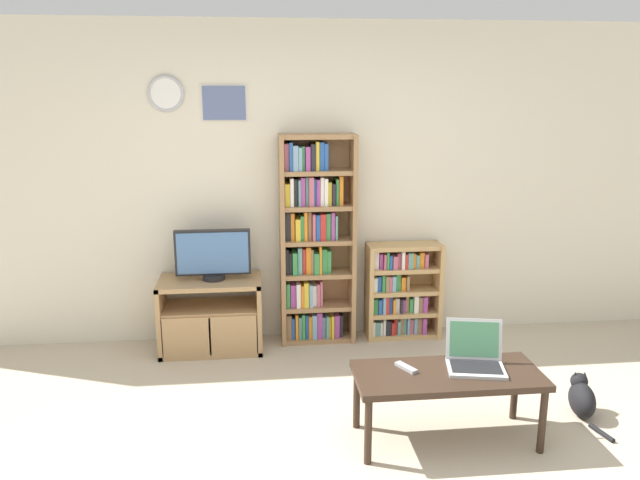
# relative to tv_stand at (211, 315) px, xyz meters

# --- Properties ---
(wall_back) EXTENTS (6.97, 0.09, 2.60)m
(wall_back) POSITION_rel_tv_stand_xyz_m (0.77, 0.29, 1.01)
(wall_back) COLOR beige
(wall_back) RESTS_ON ground_plane
(tv_stand) EXTENTS (0.81, 0.44, 0.59)m
(tv_stand) POSITION_rel_tv_stand_xyz_m (0.00, 0.00, 0.00)
(tv_stand) COLOR tan
(tv_stand) RESTS_ON ground_plane
(television) EXTENTS (0.59, 0.18, 0.41)m
(television) POSITION_rel_tv_stand_xyz_m (0.03, 0.02, 0.50)
(television) COLOR black
(television) RESTS_ON tv_stand
(bookshelf_tall) EXTENTS (0.61, 0.26, 1.72)m
(bookshelf_tall) POSITION_rel_tv_stand_xyz_m (0.84, 0.13, 0.56)
(bookshelf_tall) COLOR #9E754C
(bookshelf_tall) RESTS_ON ground_plane
(bookshelf_short) EXTENTS (0.62, 0.25, 0.81)m
(bookshelf_short) POSITION_rel_tv_stand_xyz_m (1.58, 0.13, 0.10)
(bookshelf_short) COLOR tan
(bookshelf_short) RESTS_ON ground_plane
(coffee_table) EXTENTS (1.11, 0.48, 0.44)m
(coffee_table) POSITION_rel_tv_stand_xyz_m (1.49, -1.50, 0.10)
(coffee_table) COLOR #332319
(coffee_table) RESTS_ON ground_plane
(laptop) EXTENTS (0.39, 0.35, 0.27)m
(laptop) POSITION_rel_tv_stand_xyz_m (1.67, -1.44, 0.21)
(laptop) COLOR #B7BABC
(laptop) RESTS_ON coffee_table
(remote_near_laptop) EXTENTS (0.11, 0.16, 0.02)m
(remote_near_laptop) POSITION_rel_tv_stand_xyz_m (1.25, -1.43, 0.15)
(remote_near_laptop) COLOR #99999E
(remote_near_laptop) RESTS_ON coffee_table
(cat) EXTENTS (0.19, 0.49, 0.27)m
(cat) POSITION_rel_tv_stand_xyz_m (2.45, -1.31, -0.18)
(cat) COLOR black
(cat) RESTS_ON ground_plane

